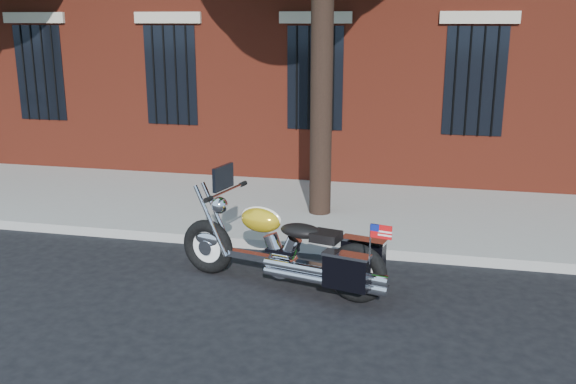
# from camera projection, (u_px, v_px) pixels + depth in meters

# --- Properties ---
(ground) EXTENTS (120.00, 120.00, 0.00)m
(ground) POSITION_uv_depth(u_px,v_px,m) (243.00, 285.00, 8.29)
(ground) COLOR black
(ground) RESTS_ON ground
(curb) EXTENTS (40.00, 0.16, 0.15)m
(curb) POSITION_uv_depth(u_px,v_px,m) (269.00, 244.00, 9.57)
(curb) COLOR gray
(curb) RESTS_ON ground
(sidewalk) EXTENTS (40.00, 3.60, 0.15)m
(sidewalk) POSITION_uv_depth(u_px,v_px,m) (295.00, 209.00, 11.34)
(sidewalk) COLOR gray
(sidewalk) RESTS_ON ground
(motorcycle) EXTENTS (2.86, 1.29, 1.51)m
(motorcycle) POSITION_uv_depth(u_px,v_px,m) (289.00, 251.00, 8.01)
(motorcycle) COLOR black
(motorcycle) RESTS_ON ground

